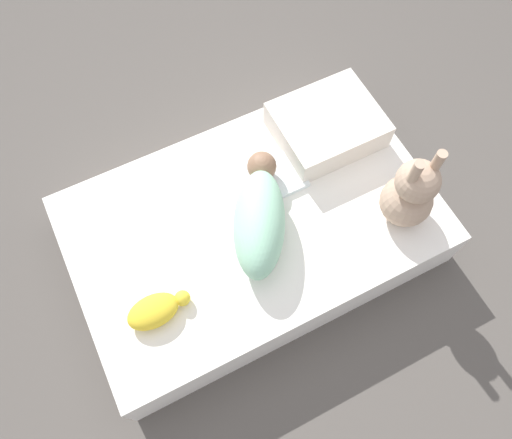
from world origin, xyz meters
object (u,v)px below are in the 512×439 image
(swaddled_baby, at_px, (260,218))
(bunny_plush, at_px, (410,194))
(pillow, at_px, (327,125))
(turtle_plush, at_px, (156,310))

(swaddled_baby, distance_m, bunny_plush, 0.49)
(pillow, distance_m, turtle_plush, 0.89)
(swaddled_baby, relative_size, pillow, 1.24)
(pillow, height_order, turtle_plush, pillow)
(bunny_plush, bearing_deg, swaddled_baby, 160.54)
(bunny_plush, xyz_separation_m, turtle_plush, (-0.88, 0.05, -0.10))
(swaddled_baby, distance_m, pillow, 0.46)
(swaddled_baby, relative_size, bunny_plush, 1.29)
(swaddled_baby, height_order, turtle_plush, swaddled_baby)
(swaddled_baby, bearing_deg, turtle_plush, 134.50)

